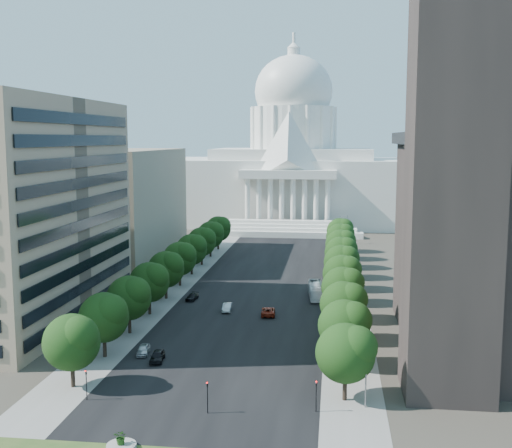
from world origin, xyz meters
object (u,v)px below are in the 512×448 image
at_px(city_bus, 316,291).
at_px(car_dark_a, 157,356).
at_px(car_dark_b, 192,297).
at_px(planter_left, 121,443).
at_px(car_parked, 143,350).
at_px(car_silver, 227,307).
at_px(car_red, 268,311).

bearing_deg(city_bus, car_dark_a, -123.13).
distance_m(car_dark_b, planter_left, 63.66).
height_order(car_dark_b, car_parked, car_parked).
xyz_separation_m(car_dark_b, planter_left, (6.49, -63.33, 0.04)).
xyz_separation_m(car_silver, planter_left, (-2.08, -55.78, -0.08)).
height_order(car_dark_a, city_bus, city_bus).
height_order(car_dark_b, planter_left, planter_left).
xyz_separation_m(car_silver, car_red, (8.13, -1.89, 0.01)).
distance_m(car_silver, planter_left, 55.82).
distance_m(car_silver, city_bus, 20.79).
relative_size(car_silver, planter_left, 1.43).
distance_m(car_dark_a, car_red, 30.34).
bearing_deg(planter_left, car_dark_a, 97.62).
relative_size(car_dark_a, planter_left, 1.45).
distance_m(car_dark_a, car_silver, 29.45).
relative_size(car_dark_b, city_bus, 0.39).
bearing_deg(car_dark_a, car_parked, 131.01).
bearing_deg(car_red, planter_left, 74.78).
xyz_separation_m(car_red, planter_left, (-10.21, -53.90, -0.09)).
xyz_separation_m(car_dark_a, car_silver, (5.68, 28.90, -0.03)).
bearing_deg(planter_left, car_silver, 87.86).
xyz_separation_m(car_red, car_parked, (-16.82, -24.16, -0.03)).
xyz_separation_m(car_dark_a, city_bus, (22.27, 41.41, 0.76)).
bearing_deg(car_dark_a, car_dark_b, 89.04).
distance_m(car_dark_b, city_bus, 25.66).
bearing_deg(city_bus, car_parked, -128.11).
relative_size(car_dark_a, car_silver, 1.01).
xyz_separation_m(car_silver, city_bus, (16.59, 12.51, 0.80)).
xyz_separation_m(city_bus, planter_left, (-18.67, -68.30, -0.87)).
bearing_deg(car_silver, planter_left, -94.94).
height_order(car_dark_b, city_bus, city_bus).
xyz_separation_m(car_dark_b, car_parked, (-0.11, -33.59, 0.10)).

